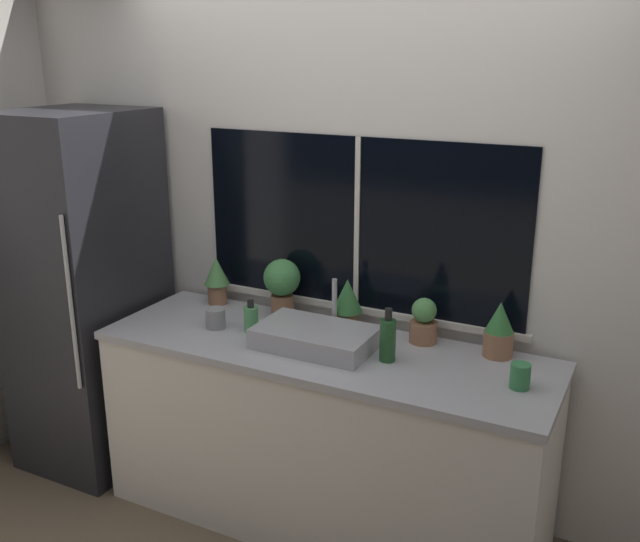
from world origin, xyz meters
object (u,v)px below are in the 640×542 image
potted_plant_far_left (217,277)px  mug_grey (216,318)px  sink (316,337)px  bottle_tall (388,339)px  potted_plant_left (282,283)px  potted_plant_right (424,322)px  mug_green (520,376)px  refrigerator (86,293)px  soap_bottle (251,319)px  potted_plant_far_right (499,330)px  potted_plant_center (347,301)px

potted_plant_far_left → mug_grey: bearing=-56.7°
sink → bottle_tall: (0.34, 0.00, 0.05)m
potted_plant_far_left → potted_plant_left: potted_plant_left is taller
potted_plant_right → mug_green: 0.56m
refrigerator → sink: (1.35, 0.01, 0.00)m
potted_plant_left → potted_plant_right: potted_plant_left is taller
soap_bottle → potted_plant_right: bearing=18.2°
potted_plant_left → potted_plant_right: size_ratio=1.40×
potted_plant_far_left → potted_plant_right: potted_plant_far_left is taller
potted_plant_far_right → bottle_tall: (-0.40, -0.26, -0.02)m
mug_green → potted_plant_left: bearing=167.7°
potted_plant_left → bottle_tall: potted_plant_left is taller
potted_plant_center → potted_plant_right: potted_plant_center is taller
potted_plant_left → soap_bottle: 0.27m
refrigerator → mug_grey: (0.83, -0.01, 0.00)m
potted_plant_center → mug_grey: size_ratio=2.56×
soap_bottle → mug_grey: soap_bottle is taller
refrigerator → potted_plant_far_right: bearing=7.5°
refrigerator → mug_grey: 0.83m
potted_plant_far_left → potted_plant_far_right: size_ratio=1.02×
potted_plant_far_left → potted_plant_far_right: 1.45m
potted_plant_right → potted_plant_far_right: size_ratio=0.85×
sink → potted_plant_far_left: size_ratio=2.08×
potted_plant_right → bottle_tall: size_ratio=0.88×
potted_plant_far_right → soap_bottle: potted_plant_far_right is taller
potted_plant_far_right → mug_green: size_ratio=2.43×
mug_green → mug_grey: bearing=-179.4°
refrigerator → potted_plant_right: 1.78m
sink → potted_plant_far_left: bearing=159.5°
potted_plant_right → soap_bottle: bearing=-161.8°
potted_plant_far_right → mug_green: potted_plant_far_right is taller
potted_plant_left → potted_plant_center: 0.35m
potted_plant_far_left → mug_green: bearing=-9.4°
refrigerator → bottle_tall: size_ratio=7.99×
refrigerator → potted_plant_left: bearing=14.9°
potted_plant_right → bottle_tall: (-0.07, -0.26, -0.00)m
potted_plant_right → refrigerator: bearing=-171.1°
potted_plant_right → potted_plant_far_right: potted_plant_far_right is taller
sink → bottle_tall: 0.34m
potted_plant_left → mug_green: size_ratio=2.87×
potted_plant_right → potted_plant_far_left: bearing=180.0°
potted_plant_far_left → sink: bearing=-20.5°
bottle_tall → refrigerator: bearing=-179.6°
mug_green → mug_grey: size_ratio=1.07×
bottle_tall → mug_green: bearing=-0.5°
sink → mug_grey: sink is taller
sink → potted_plant_right: sink is taller
potted_plant_center → bottle_tall: 0.41m
potted_plant_right → mug_grey: potted_plant_right is taller
potted_plant_left → potted_plant_far_right: 1.07m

